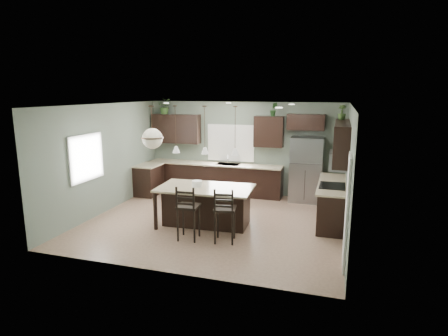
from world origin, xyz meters
TOP-DOWN VIEW (x-y plane):
  - ground at (0.00, 0.00)m, footprint 6.00×6.00m
  - pantry_door at (2.98, -1.55)m, footprint 0.04×0.82m
  - window_back at (-0.40, 2.73)m, footprint 1.35×0.02m
  - window_left at (-2.98, -0.80)m, footprint 0.02×1.10m
  - left_return_cabs at (-2.70, 1.70)m, footprint 0.60×0.90m
  - left_return_countertop at (-2.68, 1.70)m, footprint 0.66×0.96m
  - back_lower_cabs at (-0.85, 2.45)m, footprint 4.20×0.60m
  - back_countertop at (-0.85, 2.43)m, footprint 4.20×0.66m
  - sink_inset at (-0.40, 2.43)m, footprint 0.70×0.45m
  - faucet at (-0.40, 2.40)m, footprint 0.02×0.02m
  - back_upper_left at (-2.15, 2.58)m, footprint 1.55×0.34m
  - back_upper_right at (0.80, 2.58)m, footprint 0.85×0.34m
  - fridge_header at (1.85, 2.58)m, footprint 1.05×0.34m
  - right_lower_cabs at (2.70, 0.87)m, footprint 0.60×2.35m
  - right_countertop at (2.68, 0.87)m, footprint 0.66×2.35m
  - cooktop at (2.68, 0.60)m, footprint 0.58×0.75m
  - wall_oven_front at (2.40, 0.60)m, footprint 0.01×0.72m
  - right_upper_cabs at (2.83, 0.87)m, footprint 0.34×2.35m
  - microwave at (2.78, 0.60)m, footprint 0.40×0.75m
  - refrigerator at (1.93, 2.42)m, footprint 0.90×0.74m
  - kitchen_island at (-0.13, -0.32)m, footprint 2.25×1.35m
  - serving_dish at (-0.33, -0.33)m, footprint 0.24×0.24m
  - bar_stool_center at (-0.18, -1.24)m, footprint 0.48×0.48m
  - bar_stool_right at (0.59, -1.14)m, footprint 0.50×0.50m
  - pendant_left at (-0.83, -0.36)m, footprint 0.17×0.17m
  - pendant_center at (-0.13, -0.32)m, footprint 0.17×0.17m
  - pendant_right at (0.57, -0.29)m, footprint 0.17×0.17m
  - chandelier at (-1.29, -0.61)m, footprint 0.51×0.51m
  - plant_back_left at (-2.50, 2.55)m, footprint 0.52×0.48m
  - plant_back_right at (0.93, 2.55)m, footprint 0.25×0.21m
  - plant_right_wall at (2.80, 1.73)m, footprint 0.24×0.24m
  - room_shell at (0.00, 0.00)m, footprint 6.00×6.00m

SIDE VIEW (x-z plane):
  - ground at x=0.00m, z-range 0.00..0.00m
  - left_return_cabs at x=-2.70m, z-range 0.00..0.90m
  - back_lower_cabs at x=-0.85m, z-range 0.00..0.90m
  - right_lower_cabs at x=2.70m, z-range 0.00..0.90m
  - wall_oven_front at x=2.40m, z-range 0.15..0.75m
  - kitchen_island at x=-0.13m, z-range 0.00..0.92m
  - bar_stool_right at x=0.59m, z-range 0.00..1.18m
  - bar_stool_center at x=-0.18m, z-range 0.00..1.20m
  - left_return_countertop at x=-2.68m, z-range 0.90..0.94m
  - back_countertop at x=-0.85m, z-range 0.90..0.94m
  - right_countertop at x=2.68m, z-range 0.90..0.94m
  - refrigerator at x=1.93m, z-range 0.00..1.85m
  - sink_inset at x=-0.40m, z-range 0.93..0.94m
  - cooktop at x=2.68m, z-range 0.93..0.95m
  - serving_dish at x=-0.33m, z-range 0.92..1.06m
  - pantry_door at x=2.98m, z-range 0.00..2.04m
  - faucet at x=-0.40m, z-range 0.94..1.22m
  - window_back at x=-0.40m, z-range 1.05..2.05m
  - window_left at x=-2.98m, z-range 1.05..2.05m
  - microwave at x=2.78m, z-range 1.35..1.75m
  - room_shell at x=0.00m, z-range -1.30..4.70m
  - back_upper_left at x=-2.15m, z-range 1.50..2.40m
  - back_upper_right at x=0.80m, z-range 1.50..2.40m
  - right_upper_cabs at x=2.83m, z-range 1.50..2.40m
  - fridge_header at x=1.85m, z-range 2.02..2.48m
  - pendant_left at x=-0.83m, z-range 1.70..2.80m
  - pendant_center at x=-0.13m, z-range 1.70..2.80m
  - pendant_right at x=0.57m, z-range 1.70..2.80m
  - chandelier at x=-1.29m, z-range 1.82..2.80m
  - plant_right_wall at x=2.80m, z-range 2.40..2.77m
  - plant_back_right at x=0.93m, z-range 2.40..2.79m
  - plant_back_left at x=-2.50m, z-range 2.40..2.88m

